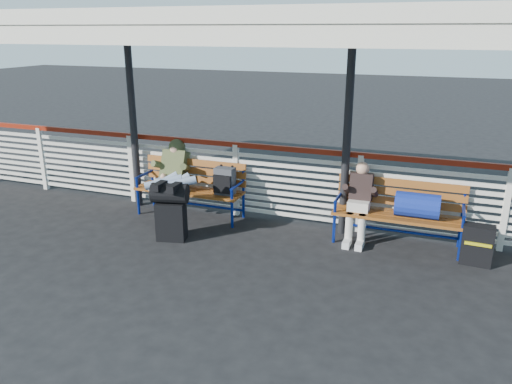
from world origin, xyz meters
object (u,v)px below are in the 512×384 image
at_px(companion_person, 359,201).
at_px(traveler_man, 171,178).
at_px(bench_right, 408,206).
at_px(bench_left, 200,182).
at_px(suitcase_side, 477,245).
at_px(luggage_stack, 171,209).

bearing_deg(companion_person, traveler_man, -174.11).
height_order(bench_right, companion_person, companion_person).
height_order(bench_left, bench_right, same).
distance_m(bench_right, traveler_man, 3.60).
distance_m(bench_left, suitcase_side, 4.20).
bearing_deg(bench_left, luggage_stack, -88.68).
xyz_separation_m(companion_person, suitcase_side, (1.60, -0.25, -0.32)).
bearing_deg(bench_left, bench_right, -0.47).
height_order(bench_right, suitcase_side, bench_right).
height_order(luggage_stack, bench_left, bench_left).
distance_m(luggage_stack, companion_person, 2.73).
bearing_deg(luggage_stack, bench_right, 3.67).
bearing_deg(traveler_man, bench_left, 48.09).
height_order(bench_left, suitcase_side, bench_left).
distance_m(bench_left, companion_person, 2.58).
bearing_deg(companion_person, bench_left, 178.61).
height_order(luggage_stack, traveler_man, traveler_man).
xyz_separation_m(bench_right, companion_person, (-0.68, -0.04, -0.00)).
bearing_deg(bench_left, companion_person, -1.39).
bearing_deg(bench_left, suitcase_side, -4.26).
height_order(luggage_stack, companion_person, companion_person).
height_order(bench_left, traveler_man, traveler_man).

